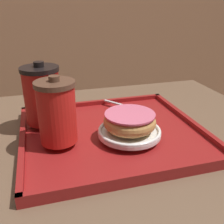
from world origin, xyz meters
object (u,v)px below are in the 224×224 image
coffee_cup_front (57,112)px  coffee_cup_rear (42,95)px  donut_chocolate_glazed (128,121)px  spoon (138,109)px

coffee_cup_front → coffee_cup_rear: (-0.03, 0.11, 0.00)m
donut_chocolate_glazed → spoon: (0.07, 0.13, -0.03)m
coffee_cup_rear → spoon: size_ratio=1.09×
spoon → donut_chocolate_glazed: bearing=-66.9°
coffee_cup_rear → spoon: coffee_cup_rear is taller
coffee_cup_front → spoon: bearing=26.7°
coffee_cup_front → donut_chocolate_glazed: (0.15, -0.01, -0.03)m
coffee_cup_front → coffee_cup_rear: 0.11m
coffee_cup_rear → donut_chocolate_glazed: coffee_cup_rear is taller
coffee_cup_rear → spoon: bearing=0.2°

